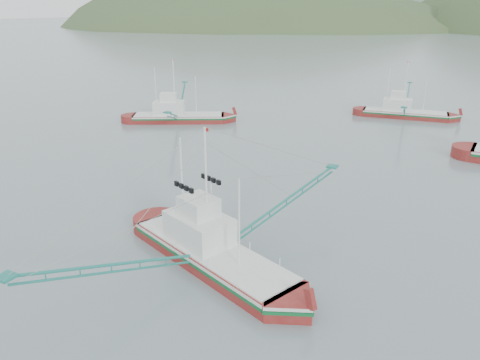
% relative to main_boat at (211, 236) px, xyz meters
% --- Properties ---
extents(ground, '(1200.00, 1200.00, 0.00)m').
position_rel_main_boat_xyz_m(ground, '(-1.77, 1.75, -2.06)').
color(ground, slate).
rests_on(ground, ground).
extents(main_boat, '(14.32, 24.24, 10.21)m').
position_rel_main_boat_xyz_m(main_boat, '(0.00, 0.00, 0.00)').
color(main_boat, maroon).
rests_on(main_boat, ground).
extents(bg_boat_left, '(15.70, 23.14, 10.06)m').
position_rel_main_boat_xyz_m(bg_boat_left, '(-25.77, 33.73, 0.03)').
color(bg_boat_left, maroon).
rests_on(bg_boat_left, ground).
extents(bg_boat_far, '(13.09, 23.08, 9.38)m').
position_rel_main_boat_xyz_m(bg_boat_far, '(4.27, 52.49, -0.66)').
color(bg_boat_far, maroon).
rests_on(bg_boat_far, ground).
extents(headland_left, '(448.00, 308.00, 210.00)m').
position_rel_main_boat_xyz_m(headland_left, '(-181.77, 361.75, -2.06)').
color(headland_left, '#384C27').
rests_on(headland_left, ground).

